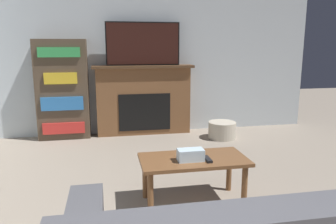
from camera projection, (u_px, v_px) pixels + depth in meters
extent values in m
cube|color=silver|center=(142.00, 47.00, 5.06)|extent=(5.49, 0.06, 2.70)
cube|color=brown|center=(144.00, 101.00, 5.09)|extent=(1.44, 0.22, 1.03)
cube|color=black|center=(145.00, 112.00, 5.01)|extent=(0.79, 0.01, 0.57)
cube|color=#4C331E|center=(143.00, 67.00, 4.97)|extent=(1.54, 0.28, 0.04)
cube|color=black|center=(143.00, 44.00, 4.90)|extent=(1.11, 0.03, 0.64)
cube|color=#331914|center=(143.00, 44.00, 4.88)|extent=(1.07, 0.01, 0.60)
cube|color=brown|center=(193.00, 160.00, 2.84)|extent=(0.93, 0.48, 0.03)
cylinder|color=brown|center=(150.00, 195.00, 2.64)|extent=(0.05, 0.05, 0.38)
cylinder|color=brown|center=(244.00, 187.00, 2.79)|extent=(0.05, 0.05, 0.38)
cylinder|color=brown|center=(145.00, 177.00, 2.98)|extent=(0.05, 0.05, 0.38)
cylinder|color=brown|center=(229.00, 171.00, 3.13)|extent=(0.05, 0.05, 0.38)
cube|color=silver|center=(191.00, 155.00, 2.77)|extent=(0.22, 0.12, 0.10)
cube|color=black|center=(208.00, 159.00, 2.78)|extent=(0.04, 0.15, 0.02)
cube|color=#4C3D2D|center=(63.00, 90.00, 4.81)|extent=(0.74, 0.26, 1.46)
cube|color=red|center=(64.00, 128.00, 4.78)|extent=(0.59, 0.03, 0.16)
cube|color=#2D70B7|center=(62.00, 104.00, 4.71)|extent=(0.59, 0.03, 0.19)
cube|color=gold|center=(61.00, 78.00, 4.63)|extent=(0.45, 0.03, 0.16)
cube|color=green|center=(59.00, 52.00, 4.56)|extent=(0.57, 0.03, 0.14)
cylinder|color=#BCB29E|center=(222.00, 130.00, 4.90)|extent=(0.41, 0.41, 0.25)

